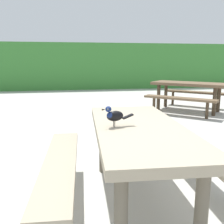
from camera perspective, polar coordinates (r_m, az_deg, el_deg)
ground_plane at (r=2.42m, az=6.64°, el=-21.04°), size 60.00×60.00×0.00m
hedge_wall at (r=12.44m, az=-7.13°, el=10.21°), size 28.00×2.19×2.05m
picnic_table_foreground at (r=2.30m, az=6.02°, el=-7.40°), size 1.77×1.84×0.74m
bird_grackle at (r=2.15m, az=0.42°, el=-0.74°), size 0.28×0.10×0.18m
picnic_table_mid_left at (r=6.85m, az=16.78°, el=4.83°), size 2.40×2.39×0.74m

